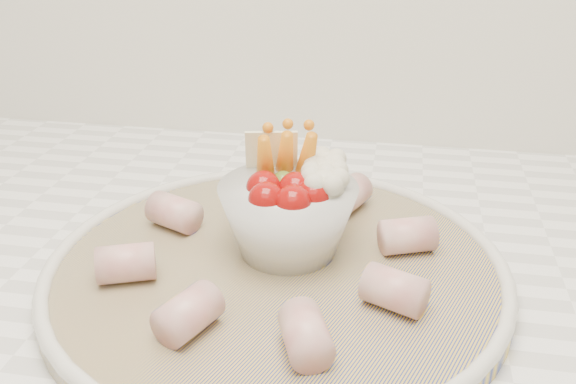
# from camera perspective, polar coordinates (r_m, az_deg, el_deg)

# --- Properties ---
(serving_platter) EXTENTS (0.49, 0.49, 0.02)m
(serving_platter) POSITION_cam_1_polar(r_m,az_deg,el_deg) (0.53, -1.04, -6.81)
(serving_platter) COLOR navy
(serving_platter) RESTS_ON kitchen_counter
(veggie_bowl) EXTENTS (0.12, 0.12, 0.10)m
(veggie_bowl) POSITION_cam_1_polar(r_m,az_deg,el_deg) (0.53, 0.29, -1.47)
(veggie_bowl) COLOR silver
(veggie_bowl) RESTS_ON serving_platter
(cured_meat_rolls) EXTENTS (0.27, 0.27, 0.03)m
(cured_meat_rolls) POSITION_cam_1_polar(r_m,az_deg,el_deg) (0.52, -1.10, -4.98)
(cured_meat_rolls) COLOR #C25859
(cured_meat_rolls) RESTS_ON serving_platter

